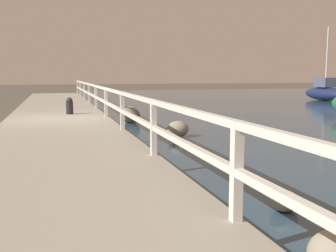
{
  "coord_description": "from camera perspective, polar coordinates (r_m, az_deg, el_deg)",
  "views": [
    {
      "loc": [
        -0.1,
        -13.03,
        1.76
      ],
      "look_at": [
        2.8,
        -3.03,
        0.39
      ],
      "focal_mm": 42.0,
      "sensor_mm": 36.0,
      "label": 1
    }
  ],
  "objects": [
    {
      "name": "mooring_bollard",
      "position": [
        14.41,
        -14.1,
        2.86
      ],
      "size": [
        0.25,
        0.25,
        0.6
      ],
      "color": "black",
      "rests_on": "dock_walkway"
    },
    {
      "name": "boulder_near_dock",
      "position": [
        11.06,
        1.45,
        -0.44
      ],
      "size": [
        0.62,
        0.56,
        0.46
      ],
      "color": "gray",
      "rests_on": "ground"
    },
    {
      "name": "ground_plane",
      "position": [
        13.15,
        -15.57,
        -0.47
      ],
      "size": [
        120.0,
        120.0,
        0.0
      ],
      "primitive_type": "plane",
      "color": "#4C473D"
    },
    {
      "name": "dock_walkway",
      "position": [
        13.13,
        -15.6,
        0.29
      ],
      "size": [
        3.28,
        36.0,
        0.35
      ],
      "color": "gray",
      "rests_on": "ground"
    },
    {
      "name": "railing",
      "position": [
        13.16,
        -9.0,
        4.2
      ],
      "size": [
        0.1,
        32.5,
        0.98
      ],
      "color": "silver",
      "rests_on": "dock_walkway"
    },
    {
      "name": "boulder_water_edge",
      "position": [
        14.4,
        -5.55,
        1.58
      ],
      "size": [
        0.76,
        0.68,
        0.57
      ],
      "color": "#666056",
      "rests_on": "ground"
    },
    {
      "name": "sailboat_navy",
      "position": [
        28.68,
        21.84,
        4.59
      ],
      "size": [
        1.51,
        4.06,
        4.89
      ],
      "rotation": [
        0.0,
        0.0,
        -0.03
      ],
      "color": "#192347",
      "rests_on": "water_surface"
    },
    {
      "name": "boulder_far_strip",
      "position": [
        5.37,
        16.57,
        -10.38
      ],
      "size": [
        0.37,
        0.33,
        0.27
      ],
      "color": "gray",
      "rests_on": "ground"
    },
    {
      "name": "boulder_upstream",
      "position": [
        16.46,
        -5.69,
        2.1
      ],
      "size": [
        0.6,
        0.54,
        0.45
      ],
      "color": "gray",
      "rests_on": "ground"
    }
  ]
}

